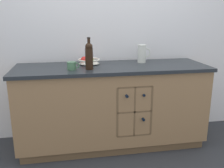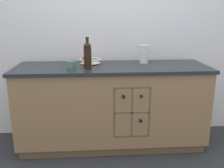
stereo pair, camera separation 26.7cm
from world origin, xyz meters
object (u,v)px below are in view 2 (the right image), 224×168
at_px(ceramic_mug, 71,65).
at_px(standing_wine_bottle, 88,55).
at_px(fruit_bowl, 90,60).
at_px(white_pitcher, 144,54).

bearing_deg(ceramic_mug, standing_wine_bottle, -6.84).
height_order(fruit_bowl, ceramic_mug, fruit_bowl).
distance_m(ceramic_mug, standing_wine_bottle, 0.20).
height_order(ceramic_mug, standing_wine_bottle, standing_wine_bottle).
bearing_deg(standing_wine_bottle, ceramic_mug, 173.16).
distance_m(white_pitcher, ceramic_mug, 0.83).
bearing_deg(fruit_bowl, white_pitcher, 0.39).
relative_size(fruit_bowl, standing_wine_bottle, 0.77).
xyz_separation_m(fruit_bowl, ceramic_mug, (-0.18, -0.25, -0.00)).
bearing_deg(ceramic_mug, white_pitcher, 17.93).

